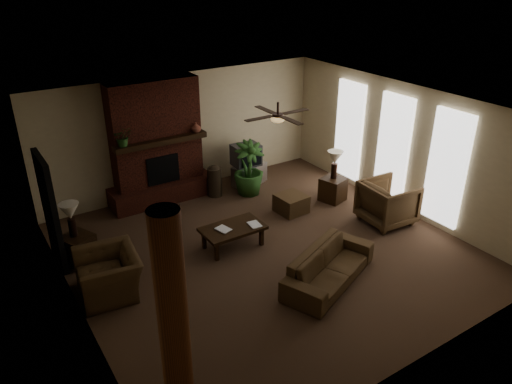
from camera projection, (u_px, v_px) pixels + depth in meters
room_shell at (268, 185)px, 8.85m from camera, size 7.00×7.00×7.00m
fireplace at (158, 153)px, 11.00m from camera, size 2.40×0.70×2.80m
windows at (393, 148)px, 10.71m from camera, size 0.08×3.65×2.35m
log_column at (173, 318)px, 5.58m from camera, size 0.36×0.36×2.80m
doorway at (50, 212)px, 8.67m from camera, size 0.10×1.00×2.10m
ceiling_fan at (278, 117)px, 8.78m from camera, size 1.35×1.35×0.37m
sofa at (330, 262)px, 8.41m from camera, size 2.11×1.32×0.80m
armchair_left at (108, 268)px, 8.09m from camera, size 0.85×1.19×0.97m
armchair_right at (388, 201)px, 10.27m from camera, size 0.99×1.05×1.01m
coffee_table at (233, 230)px, 9.44m from camera, size 1.20×0.70×0.43m
ottoman at (291, 204)px, 10.82m from camera, size 0.64×0.64×0.40m
tv_stand at (249, 174)px, 12.16m from camera, size 0.97×0.77×0.50m
tv at (246, 155)px, 11.94m from camera, size 0.68×0.56×0.52m
floor_vase at (215, 179)px, 11.47m from camera, size 0.34×0.34×0.77m
floor_plant at (249, 179)px, 11.61m from camera, size 0.91×1.38×0.72m
side_table_left at (78, 249)px, 9.00m from camera, size 0.66×0.66×0.55m
lamp_left at (70, 214)px, 8.70m from camera, size 0.37×0.37×0.65m
side_table_right at (333, 189)px, 11.32m from camera, size 0.62×0.62×0.55m
lamp_right at (335, 160)px, 11.03m from camera, size 0.40×0.40×0.65m
mantel_plant at (123, 139)px, 10.14m from camera, size 0.42×0.46×0.33m
mantel_vase at (196, 127)px, 10.98m from camera, size 0.27×0.28×0.22m
book_a at (219, 225)px, 9.19m from camera, size 0.22×0.08×0.29m
book_b at (250, 220)px, 9.38m from camera, size 0.21×0.04×0.29m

